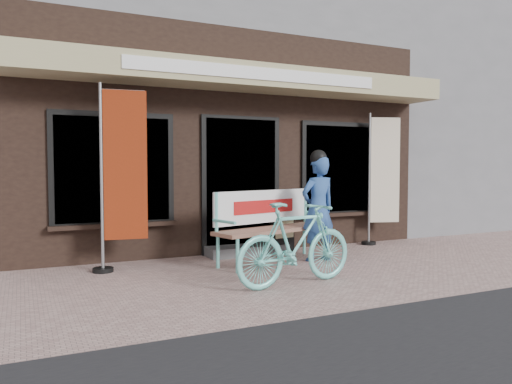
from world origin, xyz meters
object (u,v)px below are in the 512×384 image
bench (269,220)px  bicycle (296,243)px  nobori_red (121,175)px  nobori_cream (382,177)px  person (318,206)px  menu_stand (283,227)px

bench → bicycle: 1.48m
nobori_red → bicycle: bearing=-37.5°
nobori_red → nobori_cream: size_ratio=1.06×
person → menu_stand: person is taller
bench → person: (0.68, -0.25, 0.19)m
bicycle → menu_stand: (0.86, 1.92, -0.06)m
nobori_red → person: bearing=-3.3°
bench → menu_stand: (0.49, 0.49, -0.18)m
bicycle → nobori_cream: nobori_cream is taller
bench → nobori_cream: (2.54, 0.58, 0.59)m
nobori_red → nobori_cream: (4.61, 0.32, -0.08)m
bench → nobori_red: bearing=157.2°
bench → nobori_red: 2.19m
person → nobori_red: (-2.75, 0.51, 0.48)m
person → nobori_red: 2.83m
menu_stand → nobori_cream: bearing=-8.3°
person → menu_stand: 0.85m
bicycle → nobori_red: size_ratio=0.66×
bicycle → menu_stand: 2.10m
bench → person: size_ratio=1.21×
bicycle → nobori_cream: size_ratio=0.70×
bench → nobori_red: size_ratio=0.80×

